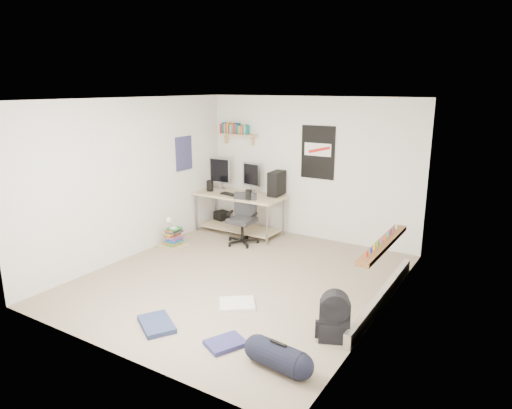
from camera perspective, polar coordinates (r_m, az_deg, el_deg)
The scene contains 26 objects.
floor at distance 6.60m, azimuth -2.00°, elevation -9.26°, with size 4.00×4.50×0.01m, color gray.
ceiling at distance 6.04m, azimuth -2.22°, elevation 13.07°, with size 4.00×4.50×0.01m, color white.
back_wall at distance 8.14m, azimuth 6.76°, elevation 4.48°, with size 4.00×0.01×2.50m, color silver.
left_wall at distance 7.48m, azimuth -15.02°, elevation 3.19°, with size 0.01×4.50×2.50m, color silver.
right_wall at distance 5.39m, azimuth 15.95°, elevation -1.21°, with size 0.01×4.50×2.50m, color silver.
desk at distance 8.45m, azimuth -2.11°, elevation -1.20°, with size 1.66×0.73×0.76m, color beige.
monitor_left at distance 8.73m, azimuth -4.48°, elevation 3.59°, with size 0.45×0.11×0.49m, color #B2B3B8.
monitor_right at distance 8.46m, azimuth -0.57°, elevation 3.10°, with size 0.40×0.10×0.44m, color #AFB0B4.
pc_tower at distance 8.20m, azimuth 2.60°, elevation 2.67°, with size 0.19×0.41×0.43m, color black.
keyboard at distance 8.25m, azimuth -3.21°, elevation 1.29°, with size 0.40×0.14×0.02m, color black.
speaker_left at distance 8.58m, azimuth -5.77°, elevation 2.36°, with size 0.10×0.10×0.20m, color black.
speaker_right at distance 7.89m, azimuth -0.93°, elevation 1.26°, with size 0.08×0.08×0.17m, color black.
office_chair at distance 7.85m, azimuth -1.75°, elevation -1.50°, with size 0.57×0.57×0.88m, color #252528.
wall_shelf at distance 8.67m, azimuth -2.28°, elevation 8.73°, with size 0.80×0.22×0.24m, color tan.
poster_back_wall at distance 8.00m, azimuth 7.73°, elevation 6.46°, with size 0.62×0.03×0.92m, color black.
poster_left_wall at distance 8.28m, azimuth -9.01°, elevation 6.33°, with size 0.02×0.42×0.60m, color navy.
window at distance 5.63m, azimuth 16.40°, elevation 1.54°, with size 0.10×1.50×1.26m, color brown.
baseboard_heater at distance 6.07m, azimuth 15.52°, elevation -11.06°, with size 0.08×2.50×0.18m, color #B7B2A8.
backpack at distance 5.15m, azimuth 9.76°, elevation -14.24°, with size 0.33×0.26×0.44m, color black.
duffel_bag at distance 4.64m, azimuth 2.77°, elevation -18.36°, with size 0.26×0.26×0.52m, color black.
tshirt at distance 5.85m, azimuth -2.38°, elevation -12.29°, with size 0.44×0.37×0.04m, color silver.
jeans_a at distance 5.50m, azimuth -12.32°, elevation -14.39°, with size 0.52×0.33×0.06m, color navy.
jeans_b at distance 5.06m, azimuth -3.85°, elevation -16.90°, with size 0.39×0.30×0.05m, color navy.
book_stack at distance 7.98m, azimuth -10.25°, elevation -4.01°, with size 0.44×0.36×0.30m, color brown.
desk_lamp at distance 7.88m, azimuth -10.31°, elevation -2.49°, with size 0.12×0.20×0.20m, color white.
subwoofer at distance 9.03m, azimuth -4.30°, elevation -1.68°, with size 0.24×0.24×0.27m, color black.
Camera 1 is at (3.36, -5.02, 2.67)m, focal length 32.00 mm.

